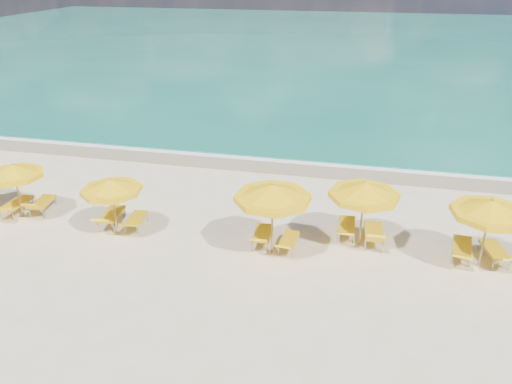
# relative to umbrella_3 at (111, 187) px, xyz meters

# --- Properties ---
(ground_plane) EXTENTS (120.00, 120.00, 0.00)m
(ground_plane) POSITION_rel_umbrella_3_xyz_m (4.72, 0.53, -1.84)
(ground_plane) COLOR beige
(ocean) EXTENTS (120.00, 80.00, 0.30)m
(ocean) POSITION_rel_umbrella_3_xyz_m (4.72, 48.53, -1.84)
(ocean) COLOR #126754
(ocean) RESTS_ON ground
(wet_sand_band) EXTENTS (120.00, 2.60, 0.01)m
(wet_sand_band) POSITION_rel_umbrella_3_xyz_m (4.72, 7.93, -1.84)
(wet_sand_band) COLOR tan
(wet_sand_band) RESTS_ON ground
(foam_line) EXTENTS (120.00, 1.20, 0.03)m
(foam_line) POSITION_rel_umbrella_3_xyz_m (4.72, 8.73, -1.84)
(foam_line) COLOR white
(foam_line) RESTS_ON ground
(whitecap_near) EXTENTS (14.00, 0.36, 0.05)m
(whitecap_near) POSITION_rel_umbrella_3_xyz_m (-1.28, 17.53, -1.84)
(whitecap_near) COLOR white
(whitecap_near) RESTS_ON ground
(whitecap_far) EXTENTS (18.00, 0.30, 0.05)m
(whitecap_far) POSITION_rel_umbrella_3_xyz_m (12.72, 24.53, -1.84)
(whitecap_far) COLOR white
(whitecap_far) RESTS_ON ground
(umbrella_2) EXTENTS (2.66, 2.66, 2.20)m
(umbrella_2) POSITION_rel_umbrella_3_xyz_m (-4.16, 0.40, 0.03)
(umbrella_2) COLOR tan
(umbrella_2) RESTS_ON ground
(umbrella_3) EXTENTS (2.59, 2.59, 2.16)m
(umbrella_3) POSITION_rel_umbrella_3_xyz_m (0.00, 0.00, 0.00)
(umbrella_3) COLOR tan
(umbrella_3) RESTS_ON ground
(umbrella_4) EXTENTS (3.17, 3.17, 2.58)m
(umbrella_4) POSITION_rel_umbrella_3_xyz_m (5.74, -0.05, 0.36)
(umbrella_4) COLOR tan
(umbrella_4) RESTS_ON ground
(umbrella_5) EXTENTS (2.66, 2.66, 2.42)m
(umbrella_5) POSITION_rel_umbrella_3_xyz_m (8.61, 1.11, 0.21)
(umbrella_5) COLOR tan
(umbrella_5) RESTS_ON ground
(umbrella_6) EXTENTS (2.88, 2.88, 2.42)m
(umbrella_6) POSITION_rel_umbrella_3_xyz_m (12.43, 0.60, 0.22)
(umbrella_6) COLOR tan
(umbrella_6) RESTS_ON ground
(lounger_2_left) EXTENTS (0.65, 1.94, 0.73)m
(lounger_2_left) POSITION_rel_umbrella_3_xyz_m (-4.57, 0.58, -1.62)
(lounger_2_left) COLOR #A5A8AD
(lounger_2_left) RESTS_ON ground
(lounger_2_right) EXTENTS (0.87, 1.80, 0.82)m
(lounger_2_right) POSITION_rel_umbrella_3_xyz_m (-3.66, 0.95, -1.63)
(lounger_2_right) COLOR #A5A8AD
(lounger_2_right) RESTS_ON ground
(lounger_3_left) EXTENTS (0.89, 1.98, 0.84)m
(lounger_3_left) POSITION_rel_umbrella_3_xyz_m (-0.47, 0.53, -1.61)
(lounger_3_left) COLOR #A5A8AD
(lounger_3_left) RESTS_ON ground
(lounger_3_right) EXTENTS (0.76, 1.73, 0.68)m
(lounger_3_right) POSITION_rel_umbrella_3_xyz_m (0.51, 0.53, -1.64)
(lounger_3_right) COLOR #A5A8AD
(lounger_3_right) RESTS_ON ground
(lounger_4_left) EXTENTS (0.71, 1.80, 0.78)m
(lounger_4_left) POSITION_rel_umbrella_3_xyz_m (5.30, 0.44, -1.63)
(lounger_4_left) COLOR #A5A8AD
(lounger_4_left) RESTS_ON ground
(lounger_4_right) EXTENTS (0.64, 1.66, 0.66)m
(lounger_4_right) POSITION_rel_umbrella_3_xyz_m (6.26, 0.29, -1.65)
(lounger_4_right) COLOR #A5A8AD
(lounger_4_right) RESTS_ON ground
(lounger_5_left) EXTENTS (0.63, 1.86, 0.70)m
(lounger_5_left) POSITION_rel_umbrella_3_xyz_m (8.11, 1.68, -1.63)
(lounger_5_left) COLOR #A5A8AD
(lounger_5_left) RESTS_ON ground
(lounger_5_right) EXTENTS (0.72, 1.90, 0.90)m
(lounger_5_right) POSITION_rel_umbrella_3_xyz_m (9.07, 1.35, -1.61)
(lounger_5_right) COLOR #A5A8AD
(lounger_5_right) RESTS_ON ground
(lounger_6_left) EXTENTS (0.90, 1.98, 0.69)m
(lounger_6_left) POSITION_rel_umbrella_3_xyz_m (11.93, 1.05, -1.62)
(lounger_6_left) COLOR #A5A8AD
(lounger_6_left) RESTS_ON ground
(lounger_6_right) EXTENTS (0.94, 1.88, 0.74)m
(lounger_6_right) POSITION_rel_umbrella_3_xyz_m (12.97, 1.05, -1.63)
(lounger_6_right) COLOR #A5A8AD
(lounger_6_right) RESTS_ON ground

